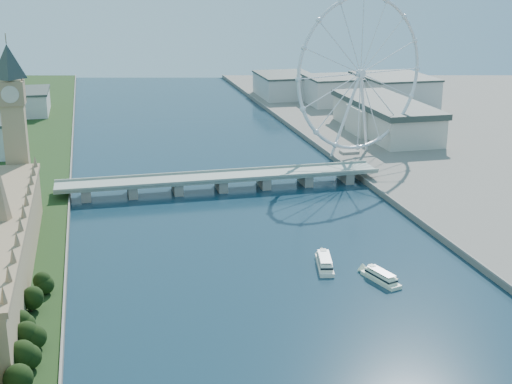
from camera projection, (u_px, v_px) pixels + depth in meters
name	position (u px, v px, depth m)	size (l,w,h in m)	color
parliament_range	(2.00, 249.00, 333.19)	(24.00, 200.00, 70.00)	tan
big_ben	(13.00, 107.00, 419.34)	(20.02, 20.02, 110.00)	tan
westminster_bridge	(221.00, 180.00, 485.55)	(220.00, 22.00, 9.50)	gray
london_eye	(361.00, 74.00, 544.94)	(113.60, 39.12, 124.30)	silver
county_hall	(384.00, 136.00, 646.64)	(54.00, 144.00, 35.00)	beige
city_skyline	(212.00, 99.00, 732.86)	(505.00, 280.00, 32.00)	beige
tour_boat_near	(325.00, 267.00, 359.18)	(7.51, 29.40, 6.49)	white
tour_boat_far	(381.00, 281.00, 342.89)	(6.80, 26.76, 5.88)	#EBF3CC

